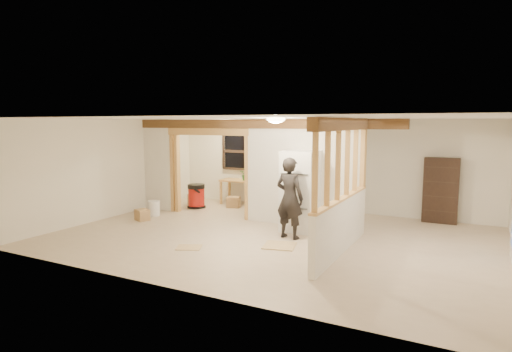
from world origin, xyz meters
The scene contains 28 objects.
floor centered at (0.00, 0.00, -0.01)m, with size 9.00×6.50×0.01m, color #C5AF92.
ceiling centered at (0.00, 0.00, 2.50)m, with size 9.00×6.50×0.01m, color white.
wall_back centered at (0.00, 3.25, 1.25)m, with size 9.00×0.01×2.50m, color white.
wall_front centered at (0.00, -3.25, 1.25)m, with size 9.00×0.01×2.50m, color white.
wall_left centered at (-4.50, 0.00, 1.25)m, with size 0.01×6.50×2.50m, color white.
partition_left_stub centered at (-4.05, 1.20, 1.25)m, with size 0.90×0.12×2.50m, color white.
partition_center centered at (0.20, 1.20, 1.25)m, with size 2.80×0.12×2.50m, color white.
doorway_frame centered at (-2.40, 1.20, 1.10)m, with size 2.46×0.14×2.20m, color tan.
header_beam_back centered at (-1.00, 1.20, 2.38)m, with size 7.00×0.18×0.22m, color brown.
header_beam_right centered at (1.60, -0.40, 2.38)m, with size 0.18×3.30×0.22m, color brown.
pony_wall centered at (1.60, -0.40, 0.50)m, with size 0.12×3.20×1.00m, color white.
stud_partition centered at (1.60, -0.40, 1.66)m, with size 0.14×3.20×1.32m, color tan.
window_back centered at (-2.60, 3.17, 1.55)m, with size 1.12×0.10×1.10m, color black.
ceiling_dome_main centered at (0.30, -0.50, 2.48)m, with size 0.36×0.36×0.16m, color #FFEABF.
ceiling_dome_util centered at (-2.50, 2.30, 2.48)m, with size 0.32×0.32×0.14m, color #FFEABF.
hanging_bulb centered at (-2.00, 1.60, 2.18)m, with size 0.07×0.07×0.07m, color #FFD88C.
refrigerator centered at (0.32, 0.78, 0.90)m, with size 0.74×0.72×1.79m, color silver.
woman centered at (0.35, 0.09, 0.85)m, with size 0.62×0.41×1.71m, color #272221.
work_table centered at (-2.40, 2.90, 0.37)m, with size 1.17×0.58×0.74m, color tan.
potted_plant centered at (-2.18, 2.84, 0.92)m, with size 0.33×0.29×0.37m, color #336D2B.
shop_vac centered at (-3.26, 1.85, 0.34)m, with size 0.53×0.53×0.69m, color #A8160F.
bookshelf centered at (3.04, 3.05, 0.79)m, with size 0.79×0.26×1.58m, color black.
bucket centered at (-3.63, 0.48, 0.19)m, with size 0.31×0.31×0.39m, color silver.
box_util_a centered at (-2.36, 2.40, 0.15)m, with size 0.36×0.30×0.30m, color #AB8353.
box_util_b centered at (-3.53, 2.18, 0.16)m, with size 0.34×0.34×0.32m, color #AB8353.
box_front centered at (-3.54, -0.06, 0.14)m, with size 0.33×0.27×0.27m, color #AB8353.
floor_panel_near centered at (0.42, -0.55, 0.01)m, with size 0.61×0.61×0.02m, color tan.
floor_panel_far centered at (-1.10, -1.46, 0.01)m, with size 0.47×0.38×0.02m, color tan.
Camera 1 is at (3.75, -8.01, 2.40)m, focal length 30.00 mm.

